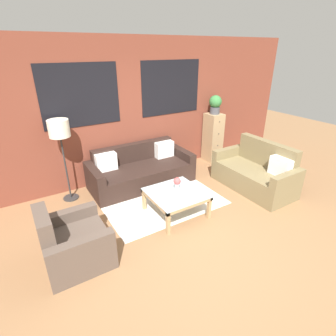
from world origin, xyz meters
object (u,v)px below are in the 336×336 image
floor_lamp (59,133)px  potted_plant (215,104)px  armchair_corner (73,243)px  flower_vase (177,183)px  coffee_table (176,196)px  couch_dark (141,171)px  settee_vintage (256,173)px  drawer_cabinet (213,137)px

floor_lamp → potted_plant: (3.47, 0.06, 0.11)m
armchair_corner → potted_plant: 4.30m
flower_vase → coffee_table: bearing=-136.2°
couch_dark → potted_plant: 2.36m
settee_vintage → armchair_corner: (-3.58, -0.15, -0.03)m
coffee_table → settee_vintage: bearing=-2.0°
couch_dark → drawer_cabinet: 2.10m
floor_lamp → couch_dark: bearing=-6.2°
floor_lamp → potted_plant: 3.47m
settee_vintage → floor_lamp: bearing=155.1°
couch_dark → drawer_cabinet: drawer_cabinet is taller
couch_dark → armchair_corner: bearing=-138.7°
floor_lamp → armchair_corner: bearing=-101.0°
couch_dark → coffee_table: bearing=-89.5°
potted_plant → flower_vase: potted_plant is taller
coffee_table → floor_lamp: floor_lamp is taller
drawer_cabinet → armchair_corner: bearing=-155.6°
floor_lamp → drawer_cabinet: (3.47, 0.06, -0.70)m
settee_vintage → potted_plant: 1.92m
settee_vintage → coffee_table: settee_vintage is taller
coffee_table → flower_vase: size_ratio=3.77×
flower_vase → potted_plant: bearing=35.9°
couch_dark → floor_lamp: bearing=173.8°
settee_vintage → potted_plant: potted_plant is taller
coffee_table → floor_lamp: bearing=134.2°
floor_lamp → potted_plant: potted_plant is taller
couch_dark → flower_vase: (0.07, -1.23, 0.26)m
couch_dark → flower_vase: bearing=-86.8°
armchair_corner → potted_plant: potted_plant is taller
settee_vintage → flower_vase: settee_vintage is taller
drawer_cabinet → flower_vase: bearing=-144.1°
settee_vintage → couch_dark: bearing=143.9°
settee_vintage → coffee_table: 1.85m
armchair_corner → floor_lamp: size_ratio=0.56×
armchair_corner → drawer_cabinet: 4.17m
coffee_table → flower_vase: bearing=43.8°
couch_dark → settee_vintage: size_ratio=1.30×
settee_vintage → potted_plant: (0.21, 1.57, 1.08)m
settee_vintage → coffee_table: bearing=178.0°
floor_lamp → potted_plant: bearing=1.1°
coffee_table → floor_lamp: (-1.40, 1.44, 0.93)m
floor_lamp → drawer_cabinet: bearing=1.1°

